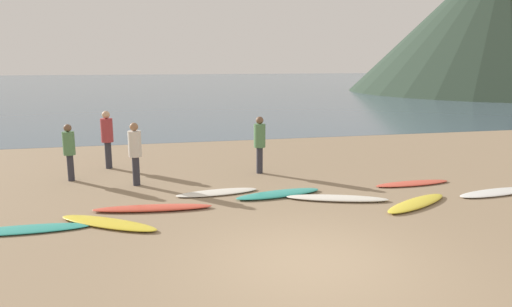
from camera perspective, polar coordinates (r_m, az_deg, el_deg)
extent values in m
cube|color=#8C7559|center=(17.39, -4.34, -0.07)|extent=(120.00, 120.00, 0.20)
cube|color=#475B6B|center=(69.24, -10.95, 8.31)|extent=(140.00, 100.00, 0.01)
cone|color=#28382B|center=(57.75, 27.64, 14.37)|extent=(31.03, 31.03, 15.39)
ellipsoid|color=teal|center=(10.42, -26.62, -8.30)|extent=(2.64, 0.55, 0.06)
ellipsoid|color=yellow|center=(10.12, -17.61, -8.09)|extent=(2.22, 1.75, 0.09)
ellipsoid|color=#D84C38|center=(10.84, -12.48, -6.50)|extent=(2.69, 0.73, 0.10)
ellipsoid|color=silver|center=(11.90, -4.76, -4.75)|extent=(2.15, 0.78, 0.07)
ellipsoid|color=teal|center=(11.70, 2.78, -4.93)|extent=(2.33, 0.98, 0.10)
ellipsoid|color=silver|center=(11.50, 9.86, -5.39)|extent=(2.48, 1.28, 0.09)
ellipsoid|color=yellow|center=(11.57, 19.00, -5.75)|extent=(2.22, 1.53, 0.09)
ellipsoid|color=#D84C38|center=(13.41, 18.55, -3.47)|extent=(2.23, 0.61, 0.07)
ellipsoid|color=white|center=(13.33, 27.23, -4.23)|extent=(2.35, 0.88, 0.07)
cylinder|color=#2D2D38|center=(15.25, -17.57, -0.19)|extent=(0.20, 0.20, 0.84)
cylinder|color=#9E3338|center=(15.13, -17.75, 2.71)|extent=(0.36, 0.36, 0.73)
sphere|color=tan|center=(15.07, -17.86, 4.53)|extent=(0.24, 0.24, 0.24)
cylinder|color=#2D2D38|center=(13.92, 0.44, -0.82)|extent=(0.19, 0.19, 0.79)
cylinder|color=#4C7A4C|center=(13.78, 0.45, 2.19)|extent=(0.34, 0.34, 0.69)
sphere|color=brown|center=(13.72, 0.45, 4.08)|extent=(0.22, 0.22, 0.22)
cylinder|color=#2D2D38|center=(12.97, -14.42, -2.08)|extent=(0.19, 0.19, 0.79)
cylinder|color=beige|center=(12.82, -14.58, 1.15)|extent=(0.34, 0.34, 0.69)
sphere|color=#936B4C|center=(12.75, -14.69, 3.17)|extent=(0.22, 0.22, 0.22)
cylinder|color=#2D2D38|center=(14.04, -21.68, -1.63)|extent=(0.18, 0.18, 0.74)
cylinder|color=#4C7A4C|center=(13.91, -21.89, 1.16)|extent=(0.32, 0.32, 0.65)
sphere|color=brown|center=(13.84, -22.02, 2.90)|extent=(0.21, 0.21, 0.21)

